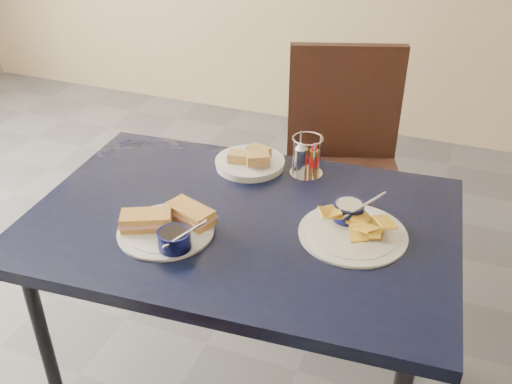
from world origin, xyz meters
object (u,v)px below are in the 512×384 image
(dining_table, at_px, (242,235))
(plantain_plate, at_px, (352,226))
(condiment_caddy, at_px, (305,159))
(chair_far, at_px, (351,153))
(sandwich_plate, at_px, (169,226))
(bread_basket, at_px, (250,162))

(dining_table, xyz_separation_m, plantain_plate, (0.32, 0.05, 0.08))
(condiment_caddy, bearing_deg, plantain_plate, -50.12)
(chair_far, relative_size, condiment_caddy, 7.38)
(chair_far, height_order, plantain_plate, chair_far)
(dining_table, height_order, chair_far, chair_far)
(plantain_plate, bearing_deg, dining_table, -171.19)
(condiment_caddy, bearing_deg, sandwich_plate, -118.69)
(bread_basket, bearing_deg, condiment_caddy, 6.99)
(dining_table, distance_m, chair_far, 0.87)
(sandwich_plate, xyz_separation_m, bread_basket, (0.07, 0.44, -0.01))
(sandwich_plate, relative_size, plantain_plate, 0.99)
(sandwich_plate, bearing_deg, bread_basket, 81.18)
(plantain_plate, bearing_deg, chair_far, 102.62)
(chair_far, xyz_separation_m, sandwich_plate, (-0.30, -1.00, 0.20))
(dining_table, distance_m, sandwich_plate, 0.24)
(dining_table, bearing_deg, chair_far, 80.61)
(bread_basket, bearing_deg, dining_table, -72.94)
(chair_far, bearing_deg, sandwich_plate, -106.70)
(sandwich_plate, distance_m, condiment_caddy, 0.53)
(bread_basket, xyz_separation_m, condiment_caddy, (0.19, 0.02, 0.04))
(dining_table, height_order, sandwich_plate, sandwich_plate)
(dining_table, distance_m, bread_basket, 0.32)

